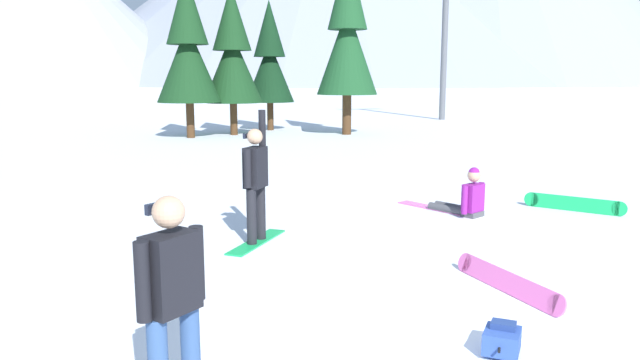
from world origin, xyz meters
name	(u,v)px	position (x,y,z in m)	size (l,w,h in m)	color
ground_plane	(389,336)	(0.00, 0.00, 0.00)	(800.00, 800.00, 0.00)	white
snowboarder_foreground	(172,302)	(-2.08, -0.93, 0.90)	(1.30, 1.19, 1.71)	yellow
snowboarder_midground	(256,181)	(-0.78, 3.73, 0.97)	(1.11, 1.44, 2.05)	#19B259
snowboarder_background	(464,198)	(3.26, 4.68, 0.31)	(1.19, 1.77, 0.92)	#4C4C51
loose_snowboard_far_spare	(507,281)	(1.82, 0.84, 0.13)	(0.38, 1.89, 0.24)	pink
loose_snowboard_near_left	(574,204)	(5.47, 4.47, 0.14)	(1.30, 1.44, 0.28)	#19B259
backpack_blue	(502,339)	(0.89, -0.60, 0.13)	(0.53, 0.56, 0.28)	#2D4C9E
pine_tree_broad	(188,49)	(-1.10, 20.65, 3.70)	(2.66, 2.66, 6.78)	#472D19
pine_tree_slender	(270,60)	(2.79, 23.47, 3.33)	(2.32, 2.32, 6.12)	#472D19
pine_tree_leaning	(232,54)	(0.81, 21.48, 3.52)	(2.60, 2.60, 6.45)	#472D19
pine_tree_tall	(347,34)	(5.72, 20.44, 4.37)	(2.67, 2.67, 8.04)	#472D19
ski_lift_tower	(445,17)	(14.02, 28.10, 6.02)	(3.80, 0.36, 10.41)	#595B60
peak_north_spur	(42,4)	(-36.06, 191.61, 23.58)	(100.33, 100.33, 45.14)	#9EA3B2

